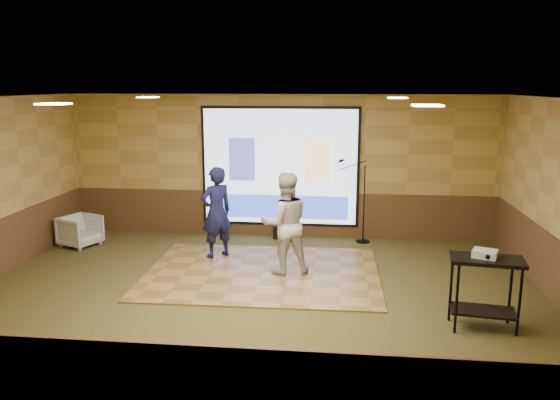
# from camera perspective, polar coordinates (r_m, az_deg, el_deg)

# --- Properties ---
(ground) EXTENTS (9.00, 9.00, 0.00)m
(ground) POSITION_cam_1_polar(r_m,az_deg,el_deg) (8.54, -2.57, -10.02)
(ground) COLOR #2B3919
(ground) RESTS_ON ground
(room_shell) EXTENTS (9.04, 7.04, 3.02)m
(room_shell) POSITION_cam_1_polar(r_m,az_deg,el_deg) (7.99, -2.71, 4.04)
(room_shell) COLOR tan
(room_shell) RESTS_ON ground
(wainscot_back) EXTENTS (9.00, 0.04, 0.95)m
(wainscot_back) POSITION_cam_1_polar(r_m,az_deg,el_deg) (11.69, 0.01, -1.46)
(wainscot_back) COLOR #51351B
(wainscot_back) RESTS_ON ground
(wainscot_front) EXTENTS (9.00, 0.04, 0.95)m
(wainscot_front) POSITION_cam_1_polar(r_m,az_deg,el_deg) (5.27, -8.73, -19.32)
(wainscot_front) COLOR #51351B
(wainscot_front) RESTS_ON ground
(projector_screen) EXTENTS (3.32, 0.06, 2.52)m
(projector_screen) POSITION_cam_1_polar(r_m,az_deg,el_deg) (11.45, -0.01, 3.36)
(projector_screen) COLOR black
(projector_screen) RESTS_ON room_shell
(downlight_nw) EXTENTS (0.32, 0.32, 0.02)m
(downlight_nw) POSITION_cam_1_polar(r_m,az_deg,el_deg) (10.21, -13.63, 10.40)
(downlight_nw) COLOR beige
(downlight_nw) RESTS_ON room_shell
(downlight_ne) EXTENTS (0.32, 0.32, 0.02)m
(downlight_ne) POSITION_cam_1_polar(r_m,az_deg,el_deg) (9.67, 12.18, 10.39)
(downlight_ne) COLOR beige
(downlight_ne) RESTS_ON room_shell
(downlight_sw) EXTENTS (0.32, 0.32, 0.02)m
(downlight_sw) POSITION_cam_1_polar(r_m,az_deg,el_deg) (7.19, -22.59, 9.26)
(downlight_sw) COLOR beige
(downlight_sw) RESTS_ON room_shell
(downlight_se) EXTENTS (0.32, 0.32, 0.02)m
(downlight_se) POSITION_cam_1_polar(r_m,az_deg,el_deg) (6.39, 15.15, 9.52)
(downlight_se) COLOR beige
(downlight_se) RESTS_ON room_shell
(dance_floor) EXTENTS (4.02, 3.08, 0.03)m
(dance_floor) POSITION_cam_1_polar(r_m,az_deg,el_deg) (9.50, -1.83, -7.58)
(dance_floor) COLOR #A16D3B
(dance_floor) RESTS_ON ground
(player_left) EXTENTS (0.73, 0.71, 1.70)m
(player_left) POSITION_cam_1_polar(r_m,az_deg,el_deg) (10.16, -6.66, -1.28)
(player_left) COLOR #141740
(player_left) RESTS_ON dance_floor
(player_right) EXTENTS (1.01, 0.89, 1.74)m
(player_right) POSITION_cam_1_polar(r_m,az_deg,el_deg) (9.21, 0.53, -2.45)
(player_right) COLOR beige
(player_right) RESTS_ON dance_floor
(av_table) EXTENTS (0.93, 0.49, 0.98)m
(av_table) POSITION_cam_1_polar(r_m,az_deg,el_deg) (7.73, 20.67, -7.75)
(av_table) COLOR black
(av_table) RESTS_ON ground
(projector) EXTENTS (0.37, 0.35, 0.10)m
(projector) POSITION_cam_1_polar(r_m,az_deg,el_deg) (7.65, 20.62, -5.27)
(projector) COLOR white
(projector) RESTS_ON av_table
(mic_stand) EXTENTS (0.68, 0.28, 1.73)m
(mic_stand) POSITION_cam_1_polar(r_m,az_deg,el_deg) (11.31, 8.43, -1.95)
(mic_stand) COLOR black
(mic_stand) RESTS_ON ground
(banquet_chair) EXTENTS (0.89, 0.88, 0.63)m
(banquet_chair) POSITION_cam_1_polar(r_m,az_deg,el_deg) (11.67, -20.15, -3.05)
(banquet_chair) COLOR gray
(banquet_chair) RESTS_ON ground
(duffel_bag) EXTENTS (0.52, 0.44, 0.28)m
(duffel_bag) POSITION_cam_1_polar(r_m,az_deg,el_deg) (11.51, 0.57, -3.41)
(duffel_bag) COLOR black
(duffel_bag) RESTS_ON ground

